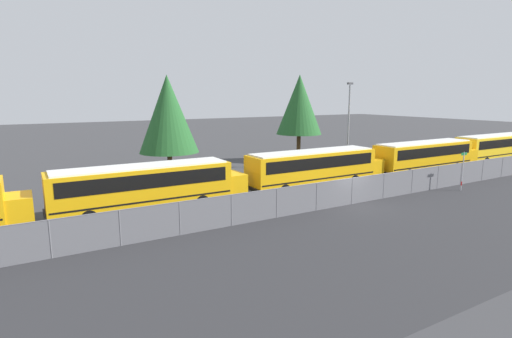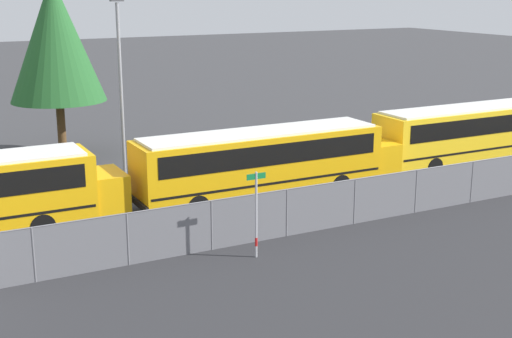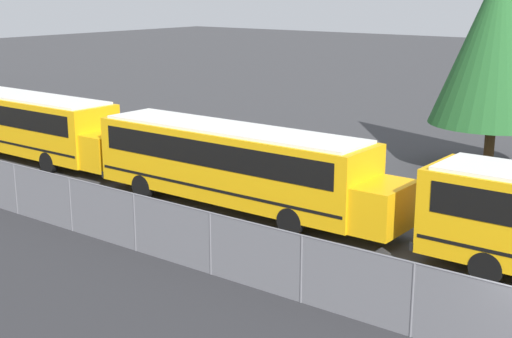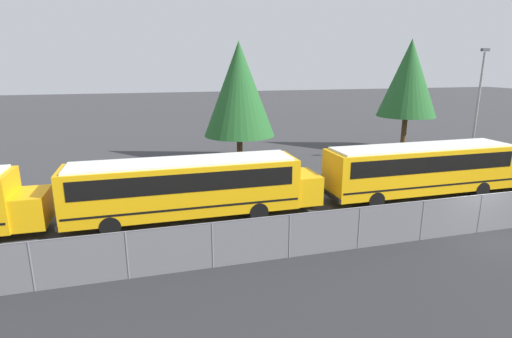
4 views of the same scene
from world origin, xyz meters
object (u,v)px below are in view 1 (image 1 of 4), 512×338
light_pole (349,122)px  tree_0 (168,114)px  school_bus_2 (148,184)px  school_bus_3 (315,166)px  street_sign (463,170)px  tree_1 (299,105)px  school_bus_4 (426,155)px  school_bus_5 (496,146)px

light_pole → tree_0: bearing=159.8°
school_bus_2 → school_bus_3: bearing=-0.2°
school_bus_2 → street_sign: street_sign is taller
street_sign → light_pole: (-0.94, 11.57, 3.02)m
school_bus_2 → tree_1: (19.84, 11.29, 4.45)m
school_bus_2 → tree_0: 12.82m
school_bus_3 → street_sign: size_ratio=4.12×
school_bus_3 → light_pole: (8.20, 5.19, 2.84)m
school_bus_2 → school_bus_4: 25.86m
school_bus_4 → street_sign: (-3.58, -5.95, -0.18)m
school_bus_2 → street_sign: size_ratio=4.12×
school_bus_5 → light_pole: (-17.06, 5.11, 2.84)m
street_sign → tree_1: bearing=97.9°
school_bus_2 → tree_1: tree_1 is taller
school_bus_4 → light_pole: bearing=128.8°
street_sign → tree_1: (-2.44, 17.70, 4.63)m
school_bus_4 → school_bus_5: same height
light_pole → school_bus_5: bearing=-16.7°
school_bus_5 → street_sign: size_ratio=4.12×
school_bus_2 → school_bus_5: 38.40m
school_bus_5 → tree_1: 22.15m
school_bus_2 → school_bus_3: size_ratio=1.00×
school_bus_2 → school_bus_3: same height
school_bus_2 → tree_1: bearing=29.6°
school_bus_4 → tree_0: bearing=150.8°
school_bus_5 → light_pole: bearing=163.3°
school_bus_3 → tree_0: (-8.07, 11.19, 3.77)m
school_bus_4 → light_pole: light_pole is taller
tree_0 → tree_1: 14.78m
light_pole → tree_1: (-1.50, 6.13, 1.61)m
school_bus_2 → light_pole: size_ratio=1.46×
tree_0 → school_bus_2: bearing=-114.5°
tree_0 → school_bus_5: bearing=-18.4°
street_sign → tree_0: (-17.21, 17.57, 3.96)m
school_bus_4 → school_bus_5: size_ratio=1.00×
school_bus_3 → school_bus_4: size_ratio=1.00×
light_pole → tree_1: 6.51m
school_bus_3 → school_bus_4: 12.72m
school_bus_2 → school_bus_4: bearing=-1.0°
street_sign → light_pole: light_pole is taller
school_bus_4 → tree_0: tree_0 is taller
school_bus_4 → street_sign: 6.95m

